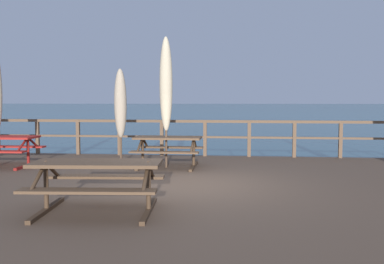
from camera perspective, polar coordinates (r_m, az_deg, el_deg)
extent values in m
plane|color=#2D5B6B|center=(8.74, -0.48, -11.04)|extent=(600.00, 600.00, 0.00)
cube|color=brown|center=(8.67, -0.48, -9.03)|extent=(16.11, 9.03, 0.63)
cube|color=brown|center=(12.79, 1.75, 1.43)|extent=(15.81, 0.09, 0.08)
cube|color=brown|center=(12.83, 1.75, -0.68)|extent=(15.81, 0.07, 0.06)
cube|color=brown|center=(14.23, -19.92, -0.65)|extent=(0.10, 0.10, 1.05)
cube|color=brown|center=(13.71, -14.96, -0.72)|extent=(0.10, 0.10, 1.05)
cube|color=brown|center=(13.29, -9.65, -0.79)|extent=(0.10, 0.10, 1.05)
cube|color=brown|center=(13.00, -4.05, -0.85)|extent=(0.10, 0.10, 1.05)
cube|color=brown|center=(12.83, 1.75, -0.91)|extent=(0.10, 0.10, 1.05)
cube|color=brown|center=(12.80, 7.64, -0.96)|extent=(0.10, 0.10, 1.05)
cube|color=brown|center=(12.90, 13.50, -1.00)|extent=(0.10, 0.10, 1.05)
cube|color=brown|center=(13.14, 19.20, -1.02)|extent=(0.10, 0.10, 1.05)
cube|color=brown|center=(6.52, -12.60, -4.10)|extent=(1.96, 0.91, 0.05)
cube|color=brown|center=(6.04, -13.87, -7.67)|extent=(1.92, 0.43, 0.04)
cube|color=brown|center=(7.11, -11.45, -5.85)|extent=(1.92, 0.43, 0.04)
cube|color=#432F1F|center=(6.89, -18.82, -9.80)|extent=(0.19, 1.40, 0.06)
cylinder|color=#432F1F|center=(6.82, -18.89, -7.02)|extent=(0.07, 0.07, 0.74)
cylinder|color=#432F1F|center=(6.52, -19.80, -5.59)|extent=(0.10, 0.63, 0.37)
cylinder|color=#432F1F|center=(7.04, -18.14, -4.84)|extent=(0.10, 0.63, 0.37)
cube|color=#432F1F|center=(6.52, -5.80, -10.39)|extent=(0.19, 1.40, 0.06)
cylinder|color=#432F1F|center=(6.44, -5.82, -7.46)|extent=(0.07, 0.07, 0.74)
cylinder|color=#432F1F|center=(6.13, -6.18, -5.97)|extent=(0.10, 0.63, 0.37)
cylinder|color=#432F1F|center=(6.68, -5.53, -5.13)|extent=(0.10, 0.63, 0.37)
cube|color=maroon|center=(12.50, -23.49, -1.79)|extent=(2.09, 0.34, 0.04)
cube|color=maroon|center=(11.67, -20.99, -4.15)|extent=(0.12, 1.40, 0.06)
cylinder|color=maroon|center=(11.62, -21.03, -2.49)|extent=(0.07, 0.07, 0.74)
cylinder|color=maroon|center=(11.35, -21.67, -1.55)|extent=(0.07, 0.63, 0.37)
cylinder|color=maroon|center=(11.85, -20.48, -1.29)|extent=(0.07, 0.63, 0.37)
cube|color=brown|center=(10.72, -3.23, -0.77)|extent=(1.67, 0.77, 0.05)
cube|color=brown|center=(10.20, -3.76, -2.72)|extent=(1.66, 0.29, 0.04)
cube|color=brown|center=(11.30, -2.74, -2.04)|extent=(1.66, 0.29, 0.04)
cube|color=#432F1F|center=(10.93, -6.58, -4.45)|extent=(0.09, 1.40, 0.06)
cylinder|color=#432F1F|center=(10.89, -6.60, -2.68)|extent=(0.07, 0.07, 0.74)
cylinder|color=#432F1F|center=(10.59, -6.95, -1.67)|extent=(0.06, 0.63, 0.37)
cylinder|color=#432F1F|center=(11.14, -6.28, -1.38)|extent=(0.06, 0.63, 0.37)
cube|color=#432F1F|center=(10.72, 0.23, -4.59)|extent=(0.09, 1.40, 0.06)
cylinder|color=#432F1F|center=(10.67, 0.23, -2.79)|extent=(0.07, 0.07, 0.74)
cylinder|color=#432F1F|center=(10.37, 0.06, -1.77)|extent=(0.06, 0.63, 0.37)
cylinder|color=#432F1F|center=(10.92, 0.39, -1.47)|extent=(0.06, 0.63, 0.37)
cylinder|color=#4C3828|center=(10.61, -3.48, 3.46)|extent=(0.06, 0.06, 3.07)
ellipsoid|color=#CCB793|center=(10.61, -3.49, 6.39)|extent=(0.32, 0.32, 2.33)
cylinder|color=#7A6E58|center=(10.61, -3.49, 5.45)|extent=(0.21, 0.21, 0.05)
cone|color=#4C3828|center=(10.71, -3.52, 12.07)|extent=(0.10, 0.10, 0.14)
cylinder|color=#4C3828|center=(11.23, -9.51, 1.65)|extent=(0.06, 0.06, 2.36)
ellipsoid|color=tan|center=(11.22, -9.54, 3.78)|extent=(0.32, 0.32, 1.79)
cylinder|color=#685B4C|center=(11.22, -9.53, 3.10)|extent=(0.21, 0.21, 0.05)
cone|color=#4C3828|center=(11.24, -9.59, 8.03)|extent=(0.10, 0.10, 0.14)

